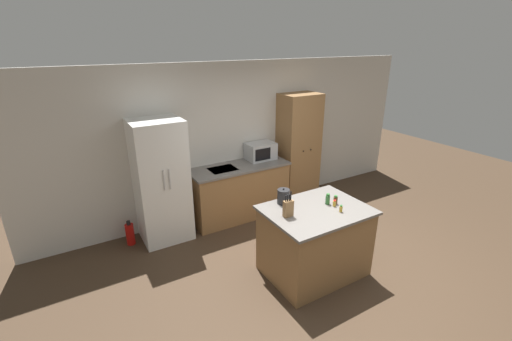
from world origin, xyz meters
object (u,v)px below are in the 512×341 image
object	(u,v)px
pantry_cabinet	(298,149)
fire_extinguisher	(130,234)
microwave	(261,151)
spice_bottle_tall_dark	(335,200)
spice_bottle_green_herb	(328,199)
spice_bottle_amber_oil	(341,209)
spice_bottle_short_red	(334,203)
refrigerator	(161,182)
kettle	(283,196)
knife_block	(288,208)

from	to	relation	value
pantry_cabinet	fire_extinguisher	bearing A→B (deg)	-179.86
microwave	spice_bottle_tall_dark	distance (m)	2.00
spice_bottle_green_herb	fire_extinguisher	world-z (taller)	spice_bottle_green_herb
spice_bottle_green_herb	fire_extinguisher	xyz separation A→B (m)	(-2.16, 1.88, -0.83)
spice_bottle_tall_dark	spice_bottle_amber_oil	world-z (taller)	spice_bottle_tall_dark
microwave	spice_bottle_green_herb	bearing A→B (deg)	-95.23
spice_bottle_short_red	refrigerator	bearing A→B (deg)	130.90
fire_extinguisher	spice_bottle_amber_oil	bearing A→B (deg)	-44.58
spice_bottle_short_red	spice_bottle_amber_oil	world-z (taller)	spice_bottle_amber_oil
microwave	spice_bottle_green_herb	distance (m)	1.96
spice_bottle_tall_dark	kettle	distance (m)	0.67
kettle	fire_extinguisher	size ratio (longest dim) A/B	0.55
refrigerator	microwave	distance (m)	1.82
knife_block	spice_bottle_green_herb	bearing A→B (deg)	0.73
spice_bottle_short_red	spice_bottle_amber_oil	bearing A→B (deg)	-102.59
refrigerator	pantry_cabinet	xyz separation A→B (m)	(2.60, 0.07, 0.08)
refrigerator	fire_extinguisher	bearing A→B (deg)	173.70
refrigerator	microwave	bearing A→B (deg)	3.85
microwave	fire_extinguisher	xyz separation A→B (m)	(-2.34, -0.06, -0.91)
knife_block	kettle	xyz separation A→B (m)	(0.15, 0.32, -0.01)
microwave	refrigerator	bearing A→B (deg)	-176.15
spice_bottle_tall_dark	kettle	size ratio (longest dim) A/B	0.54
spice_bottle_short_red	fire_extinguisher	distance (m)	3.06
microwave	spice_bottle_short_red	size ratio (longest dim) A/B	5.72
spice_bottle_tall_dark	pantry_cabinet	bearing A→B (deg)	65.70
knife_block	spice_bottle_short_red	world-z (taller)	knife_block
refrigerator	spice_bottle_tall_dark	world-z (taller)	refrigerator
pantry_cabinet	spice_bottle_short_red	size ratio (longest dim) A/B	23.38
knife_block	spice_bottle_short_red	size ratio (longest dim) A/B	3.62
pantry_cabinet	kettle	bearing A→B (deg)	-132.34
spice_bottle_amber_oil	kettle	bearing A→B (deg)	130.41
pantry_cabinet	fire_extinguisher	xyz separation A→B (m)	(-3.13, -0.01, -0.84)
kettle	fire_extinguisher	bearing A→B (deg)	137.00
spice_bottle_short_red	spice_bottle_tall_dark	bearing A→B (deg)	37.21
spice_bottle_amber_oil	spice_bottle_tall_dark	bearing A→B (deg)	64.73
spice_bottle_green_herb	kettle	xyz separation A→B (m)	(-0.48, 0.31, 0.03)
spice_bottle_amber_oil	fire_extinguisher	distance (m)	3.14
spice_bottle_tall_dark	kettle	world-z (taller)	kettle
spice_bottle_amber_oil	fire_extinguisher	xyz separation A→B (m)	(-2.16, 2.13, -0.80)
kettle	knife_block	bearing A→B (deg)	-115.72
spice_bottle_tall_dark	spice_bottle_amber_oil	size ratio (longest dim) A/B	1.31
knife_block	spice_bottle_tall_dark	size ratio (longest dim) A/B	2.72
pantry_cabinet	refrigerator	bearing A→B (deg)	-178.53
pantry_cabinet	knife_block	distance (m)	2.48
spice_bottle_green_herb	kettle	size ratio (longest dim) A/B	0.66
pantry_cabinet	knife_block	size ratio (longest dim) A/B	6.47
spice_bottle_tall_dark	fire_extinguisher	bearing A→B (deg)	139.39
refrigerator	spice_bottle_amber_oil	world-z (taller)	refrigerator
kettle	spice_bottle_amber_oil	bearing A→B (deg)	-49.59
microwave	knife_block	distance (m)	2.11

